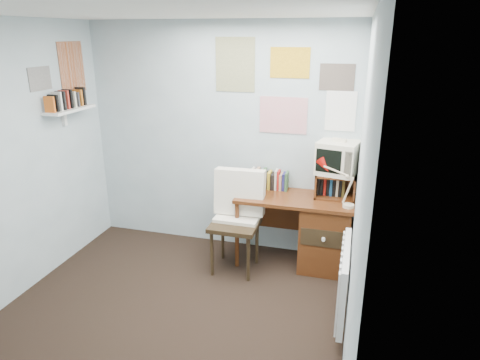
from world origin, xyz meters
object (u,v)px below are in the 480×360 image
object	(u,v)px
radiator	(344,281)
desk_lamp	(350,188)
desk_chair	(235,225)
wall_shelf	(70,110)
tv_riser	(335,185)
crt_tv	(338,156)
desk	(320,231)

from	to	relation	value
radiator	desk_lamp	bearing A→B (deg)	91.62
desk_chair	radiator	world-z (taller)	desk_chair
radiator	wall_shelf	world-z (taller)	wall_shelf
desk_lamp	wall_shelf	world-z (taller)	wall_shelf
tv_riser	wall_shelf	distance (m)	2.83
desk_lamp	crt_tv	distance (m)	0.39
desk	tv_riser	world-z (taller)	tv_riser
desk	desk_chair	xyz separation A→B (m)	(-0.84, -0.30, 0.10)
desk_chair	radiator	xyz separation A→B (m)	(1.12, -0.62, -0.09)
tv_riser	wall_shelf	bearing A→B (deg)	-169.68
crt_tv	radiator	world-z (taller)	crt_tv
desk_lamp	tv_riser	bearing A→B (deg)	105.29
tv_riser	desk	bearing A→B (deg)	-137.04
tv_riser	radiator	xyz separation A→B (m)	(0.17, -1.04, -0.47)
desk	radiator	world-z (taller)	desk
desk_chair	desk_lamp	distance (m)	1.20
desk	desk_lamp	size ratio (longest dim) A/B	3.01
crt_tv	wall_shelf	world-z (taller)	wall_shelf
desk_lamp	radiator	world-z (taller)	desk_lamp
desk_chair	tv_riser	distance (m)	1.11
radiator	wall_shelf	bearing A→B (deg)	169.11
crt_tv	desk	bearing A→B (deg)	-120.71
tv_riser	radiator	distance (m)	1.15
desk	crt_tv	world-z (taller)	crt_tv
desk_lamp	tv_riser	size ratio (longest dim) A/B	1.00
desk	tv_riser	size ratio (longest dim) A/B	3.00
tv_riser	radiator	bearing A→B (deg)	-80.72
desk	desk_lamp	bearing A→B (deg)	-27.97
desk_chair	crt_tv	bearing A→B (deg)	24.65
desk_lamp	crt_tv	size ratio (longest dim) A/B	1.04
desk	crt_tv	size ratio (longest dim) A/B	3.14
crt_tv	radiator	xyz separation A→B (m)	(0.17, -1.06, -0.77)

